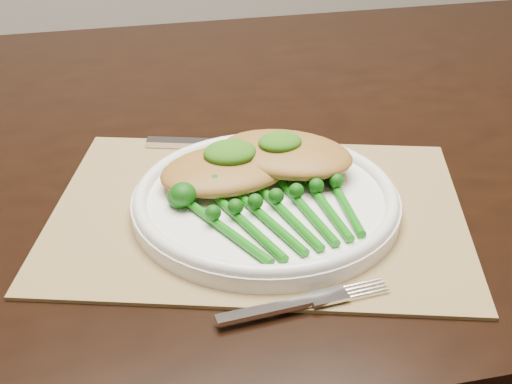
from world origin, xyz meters
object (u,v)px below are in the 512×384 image
object	(u,v)px
placemat	(258,211)
broccolini_bundle	(286,213)
chicken_fillet_left	(227,169)
dining_table	(251,350)
dinner_plate	(266,200)

from	to	relation	value
placemat	broccolini_bundle	distance (m)	0.05
broccolini_bundle	chicken_fillet_left	bearing A→B (deg)	104.02
dining_table	broccolini_bundle	xyz separation A→B (m)	(-0.03, -0.23, 0.40)
dinner_plate	dining_table	bearing A→B (deg)	79.96
placemat	chicken_fillet_left	xyz separation A→B (m)	(-0.02, 0.04, 0.03)
placemat	chicken_fillet_left	size ratio (longest dim) A/B	2.92
placemat	dinner_plate	world-z (taller)	dinner_plate
dinner_plate	chicken_fillet_left	xyz separation A→B (m)	(-0.03, 0.04, 0.02)
dining_table	placemat	world-z (taller)	placemat
placemat	broccolini_bundle	size ratio (longest dim) A/B	2.16
dinner_plate	broccolini_bundle	world-z (taller)	broccolini_bundle
chicken_fillet_left	broccolini_bundle	distance (m)	0.09
dining_table	dinner_plate	bearing A→B (deg)	-97.18
dining_table	dinner_plate	xyz separation A→B (m)	(-0.03, -0.19, 0.39)
chicken_fillet_left	dining_table	bearing A→B (deg)	58.68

